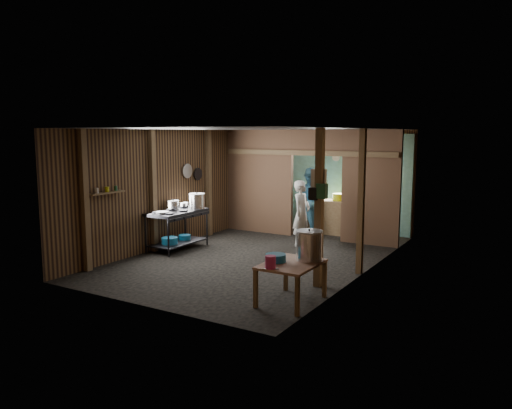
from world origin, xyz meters
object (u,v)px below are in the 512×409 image
Objects in this scene: prep_table at (291,283)px; stove_pot_large at (197,201)px; cook at (302,213)px; gas_range at (177,230)px; stock_pot at (309,246)px; yellow_tub at (339,197)px; pink_bucket at (271,262)px.

stove_pot_large is (-3.54, 2.34, 0.71)m from prep_table.
stove_pot_large is 2.36m from cook.
stove_pot_large is at bearing 146.53° from prep_table.
cook is at bearing 113.45° from prep_table.
gas_range is at bearing 153.52° from prep_table.
stock_pot is 0.33× the size of cook.
cook is at bearing 31.56° from stove_pot_large.
yellow_tub is at bearing -6.68° from cook.
gas_range is 4.16m from yellow_tub.
gas_range is 0.78m from stove_pot_large.
stock_pot reaches higher than gas_range.
stock_pot is 2.60× the size of pink_bucket.
gas_range is 4.20m from stock_pot.
gas_range is at bearing 130.40° from cook.
cook is (1.99, 1.22, -0.27)m from stove_pot_large.
cook reaches higher than prep_table.
cook is (2.16, 1.72, 0.31)m from gas_range.
pink_bucket is (-0.12, -0.43, 0.40)m from prep_table.
prep_table is (3.71, -1.85, -0.12)m from gas_range.
yellow_tub is at bearing 51.85° from stove_pot_large.
yellow_tub reaches higher than gas_range.
stock_pot reaches higher than yellow_tub.
stove_pot_large is 0.24× the size of cook.
stove_pot_large reaches higher than pink_bucket.
stock_pot is at bearing -150.64° from cook.
stock_pot is 3.71m from cook.
stock_pot is (3.70, -2.07, -0.18)m from stove_pot_large.
prep_table is at bearing -33.47° from stove_pot_large.
yellow_tub is (2.41, 3.35, 0.51)m from gas_range.
stove_pot_large reaches higher than prep_table.
cook is (-1.43, 3.99, 0.04)m from pink_bucket.
stove_pot_large reaches higher than yellow_tub.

